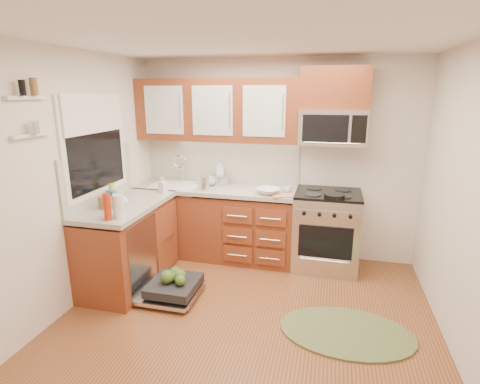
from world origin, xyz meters
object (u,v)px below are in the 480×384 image
(range, at_px, (326,230))
(paper_towel_roll, at_px, (119,206))
(microwave, at_px, (333,127))
(sink, at_px, (176,194))
(bowl_a, at_px, (268,191))
(dishwasher, at_px, (171,289))
(stock_pot, at_px, (221,180))
(rug, at_px, (346,332))
(cup, at_px, (287,189))
(cutting_board, at_px, (284,196))
(bowl_b, at_px, (208,181))
(skillet, at_px, (334,196))
(upper_cabinets, at_px, (217,110))

(range, bearing_deg, paper_towel_roll, -145.07)
(microwave, bearing_deg, sink, -176.15)
(range, height_order, bowl_a, bowl_a)
(dishwasher, distance_m, stock_pot, 1.56)
(rug, bearing_deg, cup, 119.58)
(cutting_board, relative_size, paper_towel_roll, 1.15)
(range, xyz_separation_m, bowl_b, (-1.53, 0.12, 0.49))
(range, distance_m, cutting_board, 0.71)
(stock_pot, height_order, cutting_board, stock_pot)
(skillet, height_order, bowl_a, same)
(cutting_board, xyz_separation_m, cup, (0.02, 0.16, 0.03))
(upper_cabinets, xyz_separation_m, microwave, (1.41, -0.02, -0.18))
(range, distance_m, paper_towel_roll, 2.42)
(range, xyz_separation_m, sink, (-1.93, -0.01, 0.33))
(skillet, xyz_separation_m, cutting_board, (-0.57, 0.01, -0.04))
(sink, bearing_deg, dishwasher, -70.80)
(rug, relative_size, cutting_board, 4.50)
(sink, height_order, skillet, skillet)
(bowl_a, bearing_deg, cutting_board, -18.59)
(dishwasher, bearing_deg, rug, -5.91)
(upper_cabinets, height_order, sink, upper_cabinets)
(bowl_b, distance_m, cup, 1.06)
(range, xyz_separation_m, cup, (-0.48, -0.05, 0.49))
(skillet, height_order, paper_towel_roll, paper_towel_roll)
(microwave, xyz_separation_m, dishwasher, (-1.54, -1.25, -1.60))
(rug, relative_size, cup, 10.91)
(dishwasher, distance_m, rug, 1.79)
(range, relative_size, cup, 8.73)
(stock_pot, bearing_deg, bowl_a, -23.36)
(bowl_b, bearing_deg, microwave, 0.05)
(cutting_board, bearing_deg, stock_pot, 157.69)
(sink, distance_m, paper_towel_roll, 1.36)
(microwave, bearing_deg, paper_towel_roll, -142.75)
(microwave, xyz_separation_m, bowl_b, (-1.53, -0.00, -0.73))
(sink, relative_size, bowl_a, 2.23)
(sink, xyz_separation_m, dishwasher, (0.39, -1.12, -0.70))
(paper_towel_roll, relative_size, bowl_b, 0.84)
(dishwasher, relative_size, cutting_board, 2.65)
(upper_cabinets, height_order, bowl_b, upper_cabinets)
(upper_cabinets, distance_m, paper_towel_roll, 1.79)
(rug, bearing_deg, range, 100.22)
(sink, distance_m, bowl_b, 0.45)
(bowl_b, bearing_deg, cup, -9.19)
(range, relative_size, dishwasher, 1.36)
(skillet, bearing_deg, range, 107.39)
(sink, bearing_deg, microwave, 3.85)
(microwave, bearing_deg, bowl_a, -159.20)
(range, height_order, stock_pot, stock_pot)
(upper_cabinets, xyz_separation_m, cutting_board, (0.91, -0.35, -0.94))
(skillet, bearing_deg, cutting_board, 179.44)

